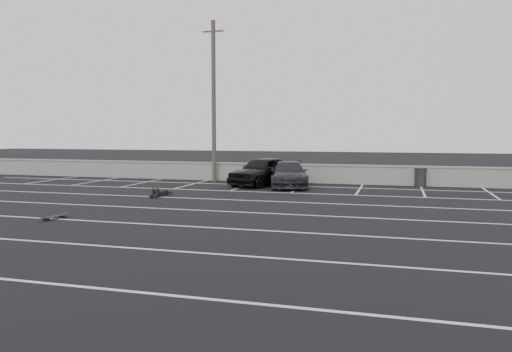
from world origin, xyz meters
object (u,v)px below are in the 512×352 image
(utility_pole, at_px, (214,101))
(skateboard, at_px, (55,217))
(car_right, at_px, (289,174))
(trash_bin, at_px, (421,177))
(person, at_px, (162,191))
(car_left, at_px, (263,171))

(utility_pole, distance_m, skateboard, 14.00)
(car_right, height_order, trash_bin, car_right)
(trash_bin, distance_m, skateboard, 18.12)
(skateboard, bearing_deg, utility_pole, 100.31)
(person, bearing_deg, car_right, 41.13)
(person, height_order, skateboard, person)
(person, relative_size, skateboard, 2.34)
(skateboard, bearing_deg, car_left, 85.29)
(skateboard, bearing_deg, trash_bin, 61.60)
(utility_pole, xyz_separation_m, skateboard, (-0.57, -13.24, -4.53))
(trash_bin, bearing_deg, utility_pole, -177.98)
(car_right, distance_m, skateboard, 12.84)
(utility_pole, height_order, skateboard, utility_pole)
(trash_bin, height_order, person, trash_bin)
(trash_bin, relative_size, skateboard, 1.06)
(car_left, height_order, car_right, car_left)
(car_left, distance_m, person, 6.34)
(car_left, relative_size, skateboard, 4.95)
(car_left, xyz_separation_m, person, (-3.26, -5.40, -0.57))
(person, bearing_deg, skateboard, -100.06)
(car_left, relative_size, trash_bin, 4.68)
(car_left, bearing_deg, skateboard, -88.13)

